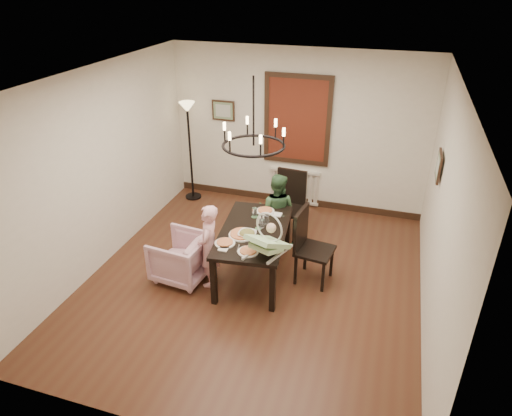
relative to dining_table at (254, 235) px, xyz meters
The scene contains 17 objects.
room_shell 0.79m from the dining_table, 80.63° to the left, with size 4.51×5.00×2.81m.
dining_table is the anchor object (origin of this frame).
chair_far 1.20m from the dining_table, 81.48° to the left, with size 0.48×0.48×1.10m, color black, non-canonical shape.
chair_right 0.85m from the dining_table, ahead, with size 0.48×0.48×1.09m, color black, non-canonical shape.
armchair 1.07m from the dining_table, 158.93° to the right, with size 0.70×0.72×0.66m, color #DEAABB.
elderly_woman 0.65m from the dining_table, 144.96° to the right, with size 0.36×0.24×0.99m, color #E9A4AB.
seated_man 0.89m from the dining_table, 84.01° to the left, with size 0.49×0.38×1.00m, color #396039.
baby_bouncer 0.66m from the dining_table, 55.56° to the right, with size 0.42×0.58×0.38m, color #AEDB97, non-canonical shape.
salad_bowl 0.22m from the dining_table, 100.33° to the right, with size 0.29×0.29×0.07m, color white.
pizza_platter 0.24m from the dining_table, 118.99° to the right, with size 0.35×0.35×0.04m, color tan.
drinking_glass 0.19m from the dining_table, 41.61° to the left, with size 0.06×0.06×0.13m, color silver.
window_blinds 2.51m from the dining_table, 89.04° to the left, with size 1.00×0.03×1.40m, color maroon.
radiator 2.37m from the dining_table, 89.05° to the left, with size 0.92×0.12×0.62m, color silver, non-canonical shape.
picture_back 2.86m from the dining_table, 119.28° to the left, with size 0.42×0.03×0.36m, color black.
picture_right 2.58m from the dining_table, 18.85° to the left, with size 0.42×0.03×0.36m, color black.
floor_lamp 2.76m from the dining_table, 132.68° to the left, with size 0.30×0.30×1.80m, color black, non-canonical shape.
chandelier 1.30m from the dining_table, 104.04° to the left, with size 0.80×0.80×0.04m, color black.
Camera 1 is at (1.59, -4.97, 3.90)m, focal length 32.00 mm.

